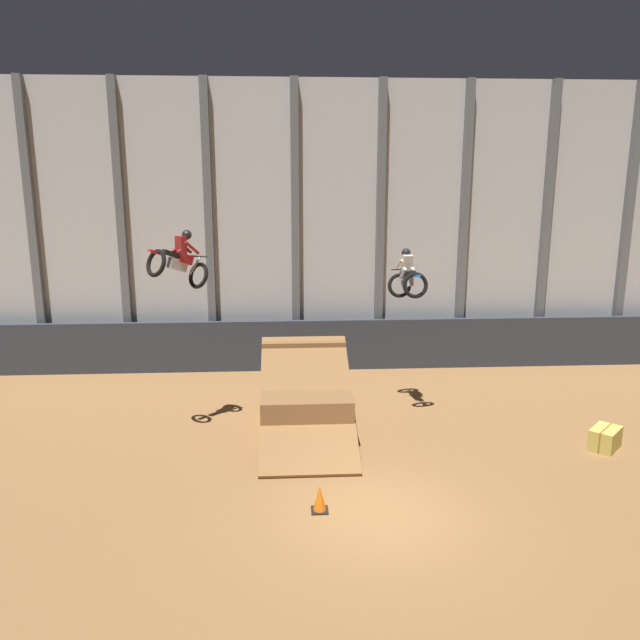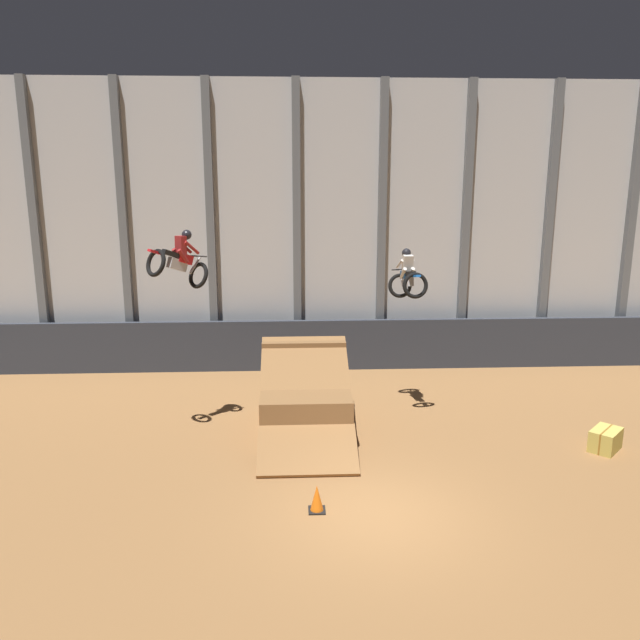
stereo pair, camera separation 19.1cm
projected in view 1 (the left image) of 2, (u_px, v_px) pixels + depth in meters
ground_plane at (380, 514)px, 13.05m from camera, size 60.00×60.00×0.00m
arena_back_wall at (337, 228)px, 22.40m from camera, size 32.00×0.40×10.20m
lower_barrier at (338, 345)px, 22.68m from camera, size 31.36×0.20×1.84m
dirt_ramp at (305, 400)px, 17.37m from camera, size 2.45×4.52×2.38m
rider_bike_left_air at (179, 261)px, 16.23m from camera, size 1.68×1.71×1.64m
rider_bike_right_air at (407, 277)px, 17.92m from camera, size 0.94×1.77×1.56m
traffic_cone_near_ramp at (320, 499)px, 13.11m from camera, size 0.36×0.36×0.58m
hay_bale_trackside at (605, 438)px, 16.14m from camera, size 1.06×1.06×0.57m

